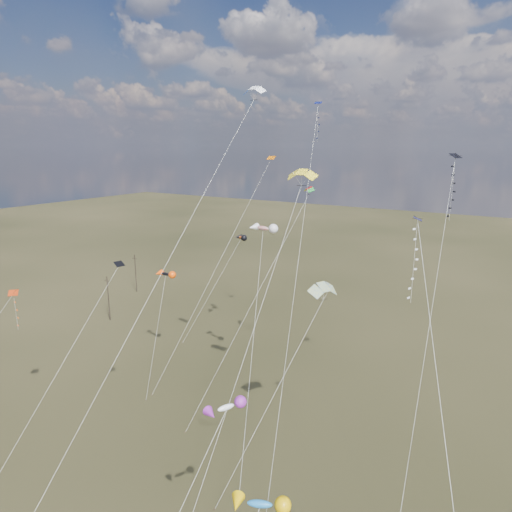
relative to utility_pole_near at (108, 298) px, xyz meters
The scene contains 17 objects.
utility_pole_near is the anchor object (origin of this frame).
utility_pole_far 16.12m from the utility_pole_near, 119.74° to the left, with size 1.40×0.20×8.00m.
diamond_black_high 58.93m from the utility_pole_near, ahead, with size 1.89×18.34×29.34m.
diamond_navy_tall 46.12m from the utility_pole_near, ahead, with size 10.48×30.06×35.42m.
diamond_black_mid 38.70m from the utility_pole_near, 42.63° to the right, with size 6.21×12.19×19.38m.
diamond_red_low 33.21m from the utility_pole_near, 56.85° to the right, with size 7.57×10.19×15.73m.
diamond_navy_right 60.06m from the utility_pole_near, 17.34° to the right, with size 10.21×19.65×24.97m.
diamond_orange_center 35.40m from the utility_pole_near, ahead, with size 9.79×13.66×28.81m.
parafoil_yellow 51.19m from the utility_pole_near, 16.77° to the right, with size 2.81×18.75×28.41m.
parafoil_blue_white 49.85m from the utility_pole_near, 17.12° to the right, with size 3.06×31.71×36.05m.
parafoil_striped 51.16m from the utility_pole_near, 17.79° to the right, with size 6.30×11.51×18.71m.
parafoil_tricolor 44.03m from the utility_pole_near, ahead, with size 7.08×17.45×25.65m.
novelty_black_orange 23.82m from the utility_pole_near, 19.29° to the right, with size 5.33×9.12×13.88m.
novelty_orange_black 27.13m from the utility_pole_near, 17.00° to the left, with size 7.19×8.96×16.72m.
novelty_white_purple 57.44m from the utility_pole_near, 32.86° to the right, with size 4.24×9.24×14.98m.
novelty_redwhite_stripe 39.71m from the utility_pole_near, 10.26° to the right, with size 9.35×17.25×21.44m.
novelty_blue_yellow 64.48m from the utility_pole_near, 33.93° to the right, with size 2.51×11.41×14.42m.
Camera 1 is at (24.10, -20.61, 30.04)m, focal length 32.00 mm.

